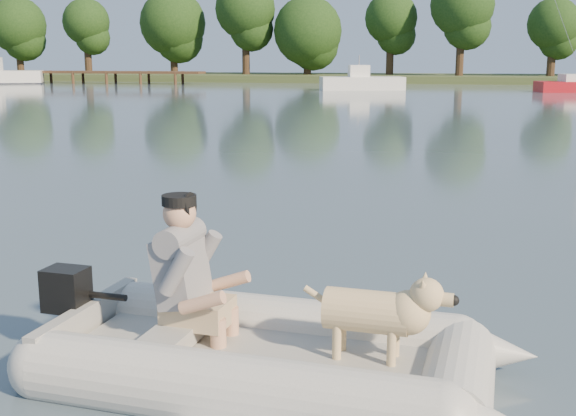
% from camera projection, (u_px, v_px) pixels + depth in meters
% --- Properties ---
extents(water, '(160.00, 160.00, 0.00)m').
position_uv_depth(water, '(208.00, 354.00, 5.87)').
color(water, slate).
rests_on(water, ground).
extents(shore_bank, '(160.00, 12.00, 0.70)m').
position_uv_depth(shore_bank, '(416.00, 79.00, 65.26)').
color(shore_bank, '#47512D').
rests_on(shore_bank, water).
extents(dock, '(18.00, 2.00, 1.04)m').
position_uv_depth(dock, '(100.00, 77.00, 60.65)').
color(dock, '#4C331E').
rests_on(dock, water).
extents(treeline, '(84.66, 7.35, 9.27)m').
position_uv_depth(treeline, '(486.00, 20.00, 62.20)').
color(treeline, '#332316').
rests_on(treeline, shore_bank).
extents(dinghy, '(5.05, 3.57, 1.45)m').
position_uv_depth(dinghy, '(273.00, 301.00, 5.28)').
color(dinghy, '#ABACA6').
rests_on(dinghy, water).
extents(man, '(0.82, 0.72, 1.14)m').
position_uv_depth(man, '(184.00, 265.00, 5.50)').
color(man, slate).
rests_on(man, dinghy).
extents(dog, '(1.01, 0.44, 0.66)m').
position_uv_depth(dog, '(367.00, 318.00, 5.15)').
color(dog, tan).
rests_on(dog, dinghy).
extents(outboard_motor, '(0.46, 0.35, 0.83)m').
position_uv_depth(outboard_motor, '(68.00, 315.00, 5.84)').
color(outboard_motor, black).
rests_on(outboard_motor, dinghy).
extents(motorboat, '(6.27, 3.79, 2.48)m').
position_uv_depth(motorboat, '(362.00, 73.00, 49.42)').
color(motorboat, white).
rests_on(motorboat, water).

